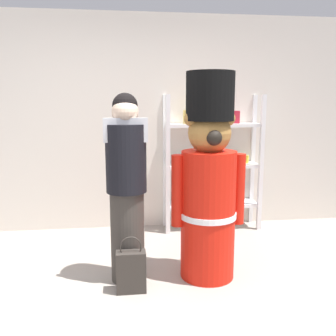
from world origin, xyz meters
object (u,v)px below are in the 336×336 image
object	(u,v)px
teddy_bear_guard	(209,184)
shopping_bag	(131,271)
merchandise_shelf	(211,161)
person_shopper	(127,186)

from	to	relation	value
teddy_bear_guard	shopping_bag	xyz separation A→B (m)	(-0.69, -0.21, -0.67)
merchandise_shelf	shopping_bag	xyz separation A→B (m)	(-1.03, -1.50, -0.66)
merchandise_shelf	shopping_bag	size ratio (longest dim) A/B	3.44
person_shopper	shopping_bag	world-z (taller)	person_shopper
merchandise_shelf	person_shopper	distance (m)	1.66
teddy_bear_guard	shopping_bag	distance (m)	0.98
merchandise_shelf	shopping_bag	distance (m)	1.94
person_shopper	shopping_bag	xyz separation A→B (m)	(0.02, -0.23, -0.67)
teddy_bear_guard	person_shopper	bearing A→B (deg)	178.69
merchandise_shelf	shopping_bag	world-z (taller)	merchandise_shelf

